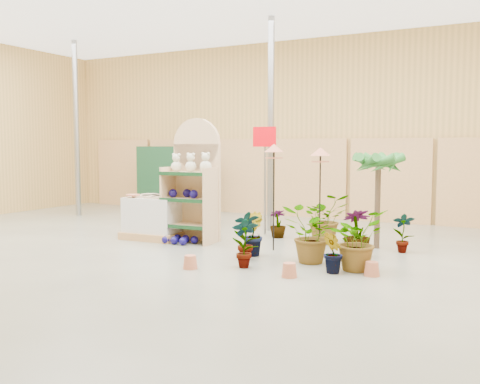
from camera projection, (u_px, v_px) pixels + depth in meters
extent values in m
cube|color=slate|center=(179.00, 265.00, 8.38)|extent=(15.00, 12.00, 0.10)
cube|color=tan|center=(312.00, 129.00, 13.53)|extent=(15.00, 0.10, 4.50)
cylinder|color=gray|center=(76.00, 129.00, 13.79)|extent=(0.14, 0.14, 4.50)
cylinder|color=gray|center=(271.00, 125.00, 11.27)|extent=(0.14, 0.14, 4.50)
cube|color=tan|center=(123.00, 173.00, 16.27)|extent=(1.90, 0.06, 2.00)
cube|color=tan|center=(178.00, 174.00, 15.36)|extent=(1.90, 0.06, 2.00)
cube|color=tan|center=(240.00, 176.00, 14.44)|extent=(1.90, 0.06, 2.00)
cube|color=tan|center=(310.00, 178.00, 13.52)|extent=(1.90, 0.06, 2.00)
cube|color=tan|center=(390.00, 180.00, 12.61)|extent=(1.90, 0.06, 2.00)
cube|color=tan|center=(197.00, 192.00, 10.27)|extent=(0.98, 0.13, 1.85)
cylinder|color=tan|center=(197.00, 144.00, 10.19)|extent=(0.98, 0.13, 0.98)
cube|color=tan|center=(189.00, 225.00, 10.07)|extent=(0.96, 0.58, 0.04)
cube|color=#0F3819|center=(181.00, 227.00, 9.83)|extent=(0.94, 0.07, 0.07)
cube|color=tan|center=(189.00, 199.00, 10.03)|extent=(0.96, 0.58, 0.04)
cube|color=#0F3819|center=(181.00, 201.00, 9.79)|extent=(0.94, 0.07, 0.07)
cube|color=tan|center=(189.00, 173.00, 9.99)|extent=(0.96, 0.58, 0.04)
cube|color=#0F3819|center=(181.00, 174.00, 9.75)|extent=(0.94, 0.07, 0.07)
cube|color=tan|center=(169.00, 204.00, 10.25)|extent=(0.07, 0.55, 1.42)
cube|color=tan|center=(211.00, 206.00, 9.83)|extent=(0.07, 0.55, 1.42)
sphere|color=beige|center=(176.00, 166.00, 10.19)|extent=(0.20, 0.20, 0.20)
sphere|color=beige|center=(176.00, 158.00, 10.17)|extent=(0.15, 0.15, 0.15)
sphere|color=beige|center=(191.00, 166.00, 10.04)|extent=(0.21, 0.21, 0.21)
sphere|color=beige|center=(191.00, 157.00, 10.02)|extent=(0.15, 0.15, 0.15)
sphere|color=beige|center=(206.00, 166.00, 9.88)|extent=(0.22, 0.22, 0.22)
sphere|color=beige|center=(206.00, 157.00, 9.87)|extent=(0.15, 0.15, 0.15)
sphere|color=#100A58|center=(173.00, 193.00, 10.16)|extent=(0.16, 0.16, 0.16)
sphere|color=#100A58|center=(187.00, 193.00, 10.17)|extent=(0.16, 0.16, 0.16)
sphere|color=#100A58|center=(194.00, 194.00, 9.95)|extent=(0.16, 0.16, 0.16)
sphere|color=#100A58|center=(208.00, 194.00, 9.96)|extent=(0.16, 0.16, 0.16)
sphere|color=#100A58|center=(166.00, 240.00, 9.93)|extent=(0.15, 0.15, 0.15)
sphere|color=#100A58|center=(177.00, 238.00, 10.10)|extent=(0.15, 0.15, 0.15)
sphere|color=#100A58|center=(174.00, 241.00, 9.85)|extent=(0.15, 0.15, 0.15)
sphere|color=#100A58|center=(186.00, 239.00, 10.01)|extent=(0.15, 0.15, 0.15)
sphere|color=#100A58|center=(183.00, 241.00, 9.76)|extent=(0.15, 0.15, 0.15)
sphere|color=#100A58|center=(194.00, 240.00, 9.93)|extent=(0.15, 0.15, 0.15)
cube|color=tan|center=(156.00, 234.00, 10.55)|extent=(1.19, 1.00, 0.14)
cube|color=silver|center=(156.00, 214.00, 10.52)|extent=(1.09, 0.90, 0.67)
cylinder|color=tan|center=(142.00, 196.00, 10.47)|extent=(0.38, 0.38, 0.04)
cylinder|color=tan|center=(152.00, 197.00, 10.36)|extent=(0.38, 0.38, 0.04)
cylinder|color=tan|center=(162.00, 197.00, 10.25)|extent=(0.38, 0.38, 0.04)
cylinder|color=tan|center=(151.00, 195.00, 10.72)|extent=(0.38, 0.38, 0.04)
cylinder|color=tan|center=(160.00, 195.00, 10.61)|extent=(0.38, 0.38, 0.04)
cylinder|color=tan|center=(170.00, 196.00, 10.50)|extent=(0.38, 0.38, 0.04)
cube|color=#2D2D2E|center=(190.00, 215.00, 12.12)|extent=(0.50, 0.50, 0.50)
cube|color=#2D2D2E|center=(190.00, 193.00, 12.08)|extent=(0.50, 0.50, 0.50)
cube|color=#2D2D2E|center=(179.00, 214.00, 12.26)|extent=(0.50, 0.50, 0.50)
cube|color=#153C21|center=(169.00, 179.00, 14.64)|extent=(2.00, 0.30, 1.80)
cylinder|color=gray|center=(265.00, 181.00, 10.89)|extent=(0.05, 0.05, 2.20)
cube|color=red|center=(264.00, 137.00, 10.77)|extent=(0.50, 0.03, 0.40)
cylinder|color=black|center=(274.00, 204.00, 9.25)|extent=(0.02, 0.02, 1.61)
cylinder|color=#BD6647|center=(274.00, 158.00, 9.18)|extent=(0.30, 0.30, 0.02)
cone|color=#BD6647|center=(274.00, 148.00, 9.16)|extent=(0.34, 0.34, 0.14)
cylinder|color=black|center=(320.00, 208.00, 9.01)|extent=(0.02, 0.02, 1.55)
cylinder|color=#BD6647|center=(320.00, 162.00, 8.94)|extent=(0.30, 0.30, 0.02)
cone|color=#BD6647|center=(320.00, 151.00, 8.93)|extent=(0.34, 0.34, 0.14)
cylinder|color=black|center=(202.00, 186.00, 13.57)|extent=(0.02, 0.02, 1.62)
cylinder|color=#BD6647|center=(202.00, 154.00, 13.50)|extent=(0.30, 0.30, 0.02)
cone|color=#BD6647|center=(202.00, 147.00, 13.49)|extent=(0.34, 0.34, 0.14)
cylinder|color=#4C3927|center=(377.00, 208.00, 9.46)|extent=(0.10, 0.10, 1.45)
imported|color=#256B26|center=(246.00, 235.00, 8.53)|extent=(0.49, 0.50, 0.79)
imported|color=#256B26|center=(252.00, 234.00, 8.86)|extent=(0.50, 0.51, 0.72)
imported|color=#256B26|center=(310.00, 235.00, 8.25)|extent=(1.01, 1.04, 0.88)
imported|color=#256B26|center=(357.00, 233.00, 8.75)|extent=(0.62, 0.62, 0.79)
imported|color=#256B26|center=(403.00, 233.00, 9.09)|extent=(0.42, 0.35, 0.69)
imported|color=#256B26|center=(326.00, 218.00, 9.99)|extent=(1.11, 1.08, 0.93)
imported|color=#256B26|center=(245.00, 243.00, 7.97)|extent=(0.48, 0.45, 0.75)
imported|color=#256B26|center=(334.00, 253.00, 7.58)|extent=(0.41, 0.43, 0.61)
imported|color=#256B26|center=(357.00, 240.00, 7.79)|extent=(0.94, 1.00, 0.90)
imported|color=#256B26|center=(278.00, 224.00, 10.57)|extent=(0.44, 0.44, 0.56)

